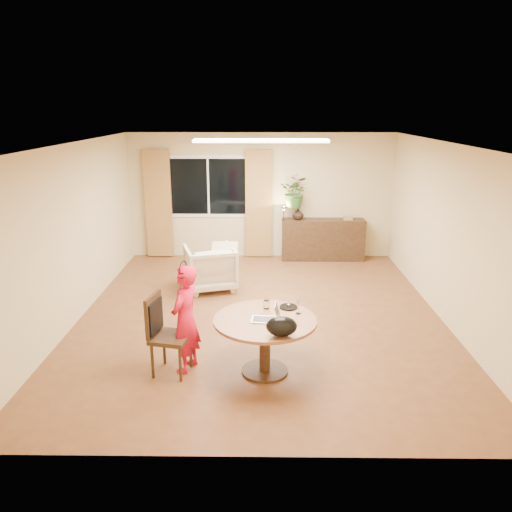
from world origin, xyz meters
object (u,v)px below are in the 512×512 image
Objects in this scene: child at (185,319)px; armchair at (210,267)px; dining_table at (265,330)px; dining_chair at (171,335)px; sideboard at (323,240)px.

child is 2.85m from armchair.
child reaches higher than dining_table.
armchair reaches higher than dining_table.
dining_chair is (-1.12, -0.03, -0.06)m from dining_table.
dining_chair is at bearing -116.44° from sideboard.
dining_chair reaches higher than dining_table.
sideboard is (2.19, 1.82, 0.04)m from armchair.
dining_chair is 1.15× the size of armchair.
armchair is (-0.95, 2.90, -0.16)m from dining_table.
dining_table is 1.43× the size of armchair.
child is 5.15m from sideboard.
child is at bearing 176.47° from dining_table.
child reaches higher than sideboard.
sideboard is at bearing 173.56° from child.
sideboard is at bearing 75.86° from dining_chair.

